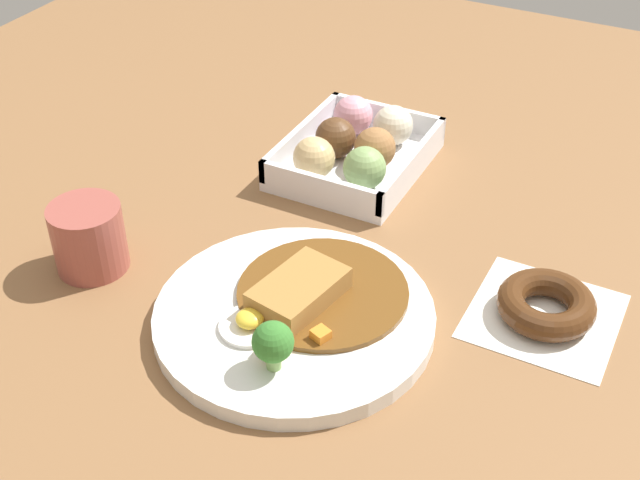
{
  "coord_description": "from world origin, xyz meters",
  "views": [
    {
      "loc": [
        -0.67,
        -0.32,
        0.58
      ],
      "look_at": [
        -0.01,
        0.01,
        0.03
      ],
      "focal_mm": 47.66,
      "sensor_mm": 36.0,
      "label": 1
    }
  ],
  "objects_px": {
    "curry_plate": "(296,313)",
    "chocolate_ring_donut": "(546,306)",
    "coffee_mug": "(89,238)",
    "donut_box": "(356,149)"
  },
  "relations": [
    {
      "from": "curry_plate",
      "to": "donut_box",
      "type": "relative_size",
      "value": 1.36
    },
    {
      "from": "curry_plate",
      "to": "coffee_mug",
      "type": "xyz_separation_m",
      "value": [
        -0.02,
        0.24,
        0.02
      ]
    },
    {
      "from": "curry_plate",
      "to": "chocolate_ring_donut",
      "type": "height_order",
      "value": "curry_plate"
    },
    {
      "from": "chocolate_ring_donut",
      "to": "coffee_mug",
      "type": "bearing_deg",
      "value": 107.23
    },
    {
      "from": "donut_box",
      "to": "chocolate_ring_donut",
      "type": "distance_m",
      "value": 0.34
    },
    {
      "from": "curry_plate",
      "to": "coffee_mug",
      "type": "relative_size",
      "value": 3.62
    },
    {
      "from": "donut_box",
      "to": "coffee_mug",
      "type": "bearing_deg",
      "value": 151.96
    },
    {
      "from": "curry_plate",
      "to": "chocolate_ring_donut",
      "type": "relative_size",
      "value": 1.93
    },
    {
      "from": "chocolate_ring_donut",
      "to": "coffee_mug",
      "type": "height_order",
      "value": "coffee_mug"
    },
    {
      "from": "chocolate_ring_donut",
      "to": "curry_plate",
      "type": "bearing_deg",
      "value": 119.7
    }
  ]
}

